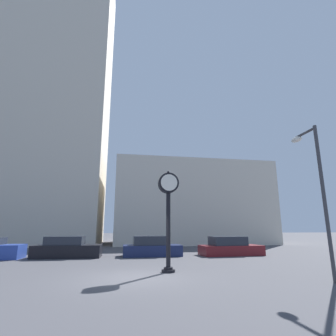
{
  "coord_description": "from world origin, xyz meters",
  "views": [
    {
      "loc": [
        -0.56,
        -11.36,
        1.95
      ],
      "look_at": [
        3.28,
        10.8,
        7.13
      ],
      "focal_mm": 28.0,
      "sensor_mm": 36.0,
      "label": 1
    }
  ],
  "objects_px": {
    "car_navy": "(151,248)",
    "car_maroon": "(230,247)",
    "car_black": "(67,248)",
    "street_clock": "(168,201)",
    "street_lamp_right": "(314,175)"
  },
  "relations": [
    {
      "from": "street_lamp_right",
      "to": "car_navy",
      "type": "bearing_deg",
      "value": 118.83
    },
    {
      "from": "car_black",
      "to": "car_maroon",
      "type": "bearing_deg",
      "value": -0.32
    },
    {
      "from": "street_clock",
      "to": "car_navy",
      "type": "height_order",
      "value": "street_clock"
    },
    {
      "from": "street_clock",
      "to": "car_black",
      "type": "distance_m",
      "value": 9.59
    },
    {
      "from": "car_navy",
      "to": "car_maroon",
      "type": "relative_size",
      "value": 0.9
    },
    {
      "from": "street_clock",
      "to": "car_navy",
      "type": "xyz_separation_m",
      "value": [
        0.0,
        7.18,
        -2.66
      ]
    },
    {
      "from": "car_maroon",
      "to": "car_black",
      "type": "bearing_deg",
      "value": 175.63
    },
    {
      "from": "street_clock",
      "to": "street_lamp_right",
      "type": "bearing_deg",
      "value": -28.16
    },
    {
      "from": "car_navy",
      "to": "car_maroon",
      "type": "bearing_deg",
      "value": -4.59
    },
    {
      "from": "car_maroon",
      "to": "street_clock",
      "type": "bearing_deg",
      "value": -133.12
    },
    {
      "from": "car_black",
      "to": "car_navy",
      "type": "bearing_deg",
      "value": 1.79
    },
    {
      "from": "car_black",
      "to": "car_navy",
      "type": "relative_size",
      "value": 1.08
    },
    {
      "from": "street_lamp_right",
      "to": "car_black",
      "type": "bearing_deg",
      "value": 138.23
    },
    {
      "from": "car_navy",
      "to": "car_maroon",
      "type": "xyz_separation_m",
      "value": [
        5.83,
        -0.42,
        -0.02
      ]
    },
    {
      "from": "car_navy",
      "to": "car_maroon",
      "type": "height_order",
      "value": "car_navy"
    }
  ]
}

